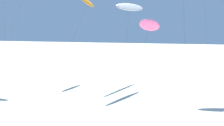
% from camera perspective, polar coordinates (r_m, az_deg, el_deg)
% --- Properties ---
extents(flying_kite_0, '(3.87, 5.67, 10.27)m').
position_cam_1_polar(flying_kite_0, '(27.40, 8.19, 8.03)').
color(flying_kite_0, '#EA5193').
rests_on(flying_kite_0, ground).
extents(flying_kite_6, '(4.25, 9.52, 14.81)m').
position_cam_1_polar(flying_kite_6, '(50.14, -5.27, 12.90)').
color(flying_kite_6, orange).
rests_on(flying_kite_6, ground).
extents(flying_kite_8, '(3.85, 10.28, 13.17)m').
position_cam_1_polar(flying_kite_8, '(43.21, 3.98, 11.94)').
color(flying_kite_8, white).
rests_on(flying_kite_8, ground).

